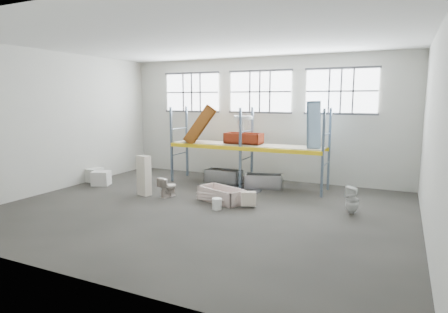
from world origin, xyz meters
The scene contains 34 objects.
floor centered at (0.00, 0.00, -0.05)m, with size 12.00×10.00×0.10m, color #413D37.
ceiling centered at (0.00, 0.00, 5.05)m, with size 12.00×10.00×0.10m, color silver.
wall_back centered at (0.00, 5.05, 2.50)m, with size 12.00×0.10×5.00m, color beige.
wall_front centered at (0.00, -5.05, 2.50)m, with size 12.00×0.10×5.00m, color #A8A79B.
wall_left centered at (-6.05, 0.00, 2.50)m, with size 0.10×10.00×5.00m, color #ABAA9F.
wall_right centered at (6.05, 0.00, 2.50)m, with size 0.10×10.00×5.00m, color #B6B6AA.
window_left centered at (-3.20, 4.94, 3.60)m, with size 2.60×0.04×1.60m, color white.
window_mid centered at (0.00, 4.94, 3.60)m, with size 2.60×0.04×1.60m, color white.
window_right centered at (3.20, 4.94, 3.60)m, with size 2.60×0.04×1.60m, color white.
rack_upright_la centered at (-3.00, 2.90, 1.50)m, with size 0.08×0.08×3.00m, color slate.
rack_upright_lb centered at (-3.00, 4.10, 1.50)m, with size 0.08×0.08×3.00m, color slate.
rack_upright_ma centered at (0.00, 2.90, 1.50)m, with size 0.08×0.08×3.00m, color slate.
rack_upright_mb centered at (0.00, 4.10, 1.50)m, with size 0.08×0.08×3.00m, color slate.
rack_upright_ra centered at (3.00, 2.90, 1.50)m, with size 0.08×0.08×3.00m, color slate.
rack_upright_rb centered at (3.00, 4.10, 1.50)m, with size 0.08×0.08×3.00m, color slate.
rack_beam_front centered at (0.00, 2.90, 1.50)m, with size 6.00×0.10×0.14m, color yellow.
rack_beam_back centered at (0.00, 4.10, 1.50)m, with size 6.00×0.10×0.14m, color yellow.
shelf_deck centered at (0.00, 3.50, 1.58)m, with size 5.90×1.10×0.03m, color gray.
wet_patch centered at (0.00, 2.70, 0.00)m, with size 1.80×1.80×0.00m, color black.
bathtub_beige centered at (0.17, 0.95, 0.23)m, with size 1.57×0.74×0.46m, color beige, non-canonical shape.
cistern_spare centered at (1.22, 0.70, 0.28)m, with size 0.45×0.21×0.43m, color beige.
sink_in_tub centered at (0.42, 0.57, 0.16)m, with size 0.42×0.42×0.14m, color beige.
toilet_beige centered at (-1.76, 0.74, 0.35)m, with size 0.39×0.68×0.69m, color beige.
cistern_tall centered at (-2.62, 0.57, 0.69)m, with size 0.45×0.29×1.38m, color beige.
toilet_white centered at (4.17, 1.42, 0.41)m, with size 0.37×0.38×0.82m, color white.
steel_tub_left centered at (-0.99, 3.56, 0.26)m, with size 1.42×0.66×0.52m, color #979A9E, non-canonical shape.
steel_tub_right centered at (0.76, 3.39, 0.26)m, with size 1.40×0.65×0.51m, color #B3B5BB, non-canonical shape.
rust_tub_flat centered at (-0.14, 3.56, 1.82)m, with size 1.43×0.67×0.40m, color #972C11, non-canonical shape.
rust_tub_tilted centered at (-1.96, 3.42, 2.29)m, with size 1.66×0.78×0.47m, color #87440B, non-canonical shape.
sink_on_shelf centered at (-0.05, 3.27, 2.09)m, with size 0.72×0.56×0.64m, color silver.
blue_tub_upright centered at (2.50, 3.67, 2.40)m, with size 1.69×0.79×0.47m, color #88AACB, non-canonical shape.
bucket centered at (0.42, 0.10, 0.17)m, with size 0.29×0.29×0.34m, color white.
carton_near centered at (-5.09, 1.11, 0.27)m, with size 0.64×0.54×0.54m, color silver.
carton_far centered at (-5.91, 1.51, 0.27)m, with size 0.64×0.64×0.54m, color silver.
Camera 1 is at (5.35, -9.80, 3.31)m, focal length 30.27 mm.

